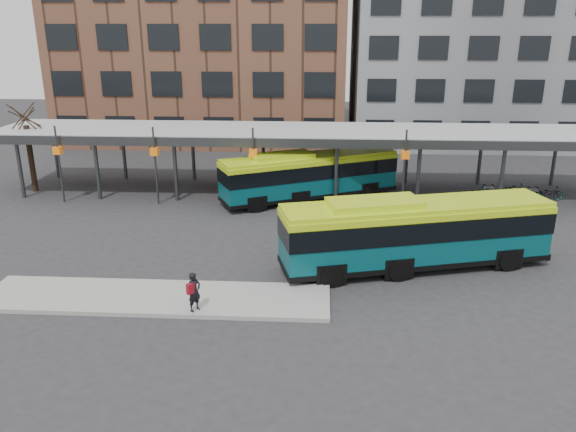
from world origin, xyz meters
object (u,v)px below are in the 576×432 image
object	(u,v)px
bus_rear	(309,174)
bus_front	(415,231)
tree	(31,155)
pedestrian	(194,292)

from	to	relation	value
bus_rear	bus_front	bearing A→B (deg)	-90.82
tree	bus_rear	world-z (taller)	tree
bus_front	bus_rear	bearing A→B (deg)	100.63
tree	pedestrian	world-z (taller)	tree
tree	pedestrian	xyz separation A→B (m)	(14.34, -16.13, -1.46)
tree	bus_front	distance (m)	25.84
bus_front	pedestrian	xyz separation A→B (m)	(-8.98, -5.00, -0.78)
tree	bus_rear	xyz separation A→B (m)	(18.32, -0.78, -0.80)
bus_front	pedestrian	size ratio (longest dim) A/B	7.97
bus_rear	tree	bearing A→B (deg)	150.98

